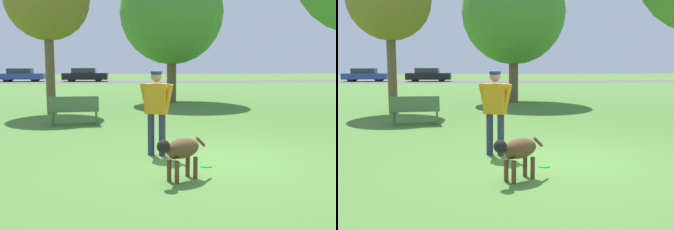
% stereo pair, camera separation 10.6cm
% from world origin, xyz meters
% --- Properties ---
extents(ground_plane, '(120.00, 120.00, 0.00)m').
position_xyz_m(ground_plane, '(0.00, 0.00, 0.00)').
color(ground_plane, '#4C7A33').
extents(far_road_strip, '(120.00, 6.00, 0.01)m').
position_xyz_m(far_road_strip, '(0.00, 32.66, 0.01)').
color(far_road_strip, '#5B5B59').
rests_on(far_road_strip, ground_plane).
extents(person, '(0.66, 0.37, 1.63)m').
position_xyz_m(person, '(-1.16, 0.60, 0.96)').
color(person, '#2D334C').
rests_on(person, ground_plane).
extents(dog, '(0.87, 0.69, 0.68)m').
position_xyz_m(dog, '(-0.93, -1.10, 0.47)').
color(dog, brown).
rests_on(dog, ground_plane).
extents(frisbee, '(0.21, 0.21, 0.02)m').
position_xyz_m(frisbee, '(-0.37, -0.33, 0.01)').
color(frisbee, '#33D838').
rests_on(frisbee, ground_plane).
extents(tree_mid_center, '(4.66, 4.66, 6.39)m').
position_xyz_m(tree_mid_center, '(0.29, 11.12, 4.05)').
color(tree_mid_center, brown).
rests_on(tree_mid_center, ground_plane).
extents(parked_car_blue, '(4.33, 1.82, 1.30)m').
position_xyz_m(parked_car_blue, '(-12.09, 32.99, 0.65)').
color(parked_car_blue, '#284293').
rests_on(parked_car_blue, ground_plane).
extents(parked_car_black, '(4.35, 1.88, 1.33)m').
position_xyz_m(parked_car_black, '(-5.90, 32.45, 0.65)').
color(parked_car_black, black).
rests_on(parked_car_black, ground_plane).
extents(park_bench, '(1.43, 0.54, 0.84)m').
position_xyz_m(park_bench, '(-3.26, 4.62, 0.45)').
color(park_bench, '#4C6B42').
rests_on(park_bench, ground_plane).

